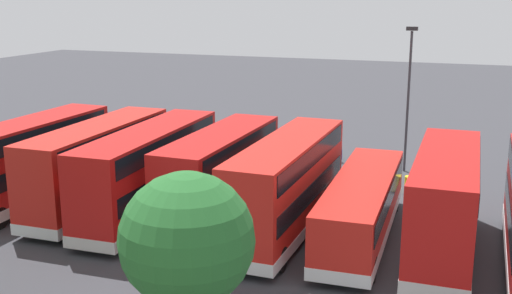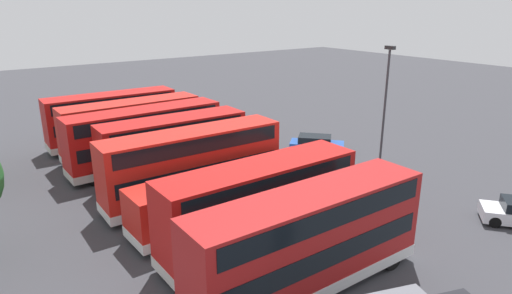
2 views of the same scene
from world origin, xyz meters
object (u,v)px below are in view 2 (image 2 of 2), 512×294
object	(u,v)px
bus_double_decker_seventh	(132,127)
bus_single_deck_third	(229,193)
bus_double_decker_far_end	(112,118)
bus_double_decker_near_end	(310,239)
car_hatchback_silver	(316,144)
bus_double_decker_fifth	(174,148)
lamp_post_tall	(385,104)
waste_bin_yellow	(344,187)
bus_double_decker_fourth	(193,164)
bus_double_decker_sixth	(146,137)
bus_double_decker_second	(260,205)

from	to	relation	value
bus_double_decker_seventh	bus_single_deck_third	bearing A→B (deg)	-178.40
bus_single_deck_third	bus_double_decker_far_end	bearing A→B (deg)	2.03
bus_double_decker_near_end	car_hatchback_silver	distance (m)	19.00
bus_double_decker_fifth	lamp_post_tall	bearing A→B (deg)	-121.51
bus_double_decker_near_end	bus_double_decker_far_end	world-z (taller)	same
bus_single_deck_third	bus_double_decker_seventh	world-z (taller)	bus_double_decker_seventh
car_hatchback_silver	waste_bin_yellow	xyz separation A→B (m)	(-7.35, 4.36, -0.23)
bus_double_decker_fifth	car_hatchback_silver	bearing A→B (deg)	-95.13
lamp_post_tall	waste_bin_yellow	xyz separation A→B (m)	(-0.84, 4.46, -4.83)
bus_double_decker_fourth	bus_double_decker_sixth	world-z (taller)	same
bus_double_decker_seventh	waste_bin_yellow	world-z (taller)	bus_double_decker_seventh
bus_double_decker_second	bus_single_deck_third	bearing A→B (deg)	-8.12
bus_double_decker_sixth	waste_bin_yellow	size ratio (longest dim) A/B	12.24
bus_double_decker_near_end	bus_double_decker_sixth	xyz separation A→B (m)	(18.37, -0.29, 0.00)
bus_double_decker_second	bus_double_decker_sixth	world-z (taller)	same
bus_double_decker_second	bus_double_decker_seventh	world-z (taller)	same
bus_single_deck_third	bus_double_decker_near_end	bearing A→B (deg)	173.94
bus_single_deck_third	lamp_post_tall	distance (m)	13.00
bus_double_decker_near_end	bus_double_decker_fifth	xyz separation A→B (m)	(14.69, -0.83, -0.00)
bus_double_decker_second	lamp_post_tall	distance (m)	13.67
bus_double_decker_sixth	lamp_post_tall	xyz separation A→B (m)	(-11.30, -12.98, 2.86)
waste_bin_yellow	bus_double_decker_second	bearing A→B (deg)	105.36
bus_double_decker_far_end	car_hatchback_silver	bearing A→B (deg)	-132.51
bus_double_decker_near_end	bus_double_decker_fourth	bearing A→B (deg)	-2.07
bus_double_decker_near_end	lamp_post_tall	world-z (taller)	lamp_post_tall
bus_single_deck_third	bus_double_decker_fifth	bearing A→B (deg)	-0.24
bus_double_decker_fourth	bus_double_decker_sixth	distance (m)	7.29
bus_double_decker_second	car_hatchback_silver	bearing A→B (deg)	-53.05
bus_double_decker_second	bus_double_decker_fifth	world-z (taller)	same
bus_single_deck_third	bus_double_decker_fifth	distance (m)	7.16
bus_double_decker_second	car_hatchback_silver	world-z (taller)	bus_double_decker_second
bus_double_decker_fourth	bus_single_deck_third	bearing A→B (deg)	-173.43
bus_single_deck_third	bus_double_decker_second	bearing A→B (deg)	171.88
bus_double_decker_second	bus_double_decker_sixth	distance (m)	14.48
car_hatchback_silver	lamp_post_tall	xyz separation A→B (m)	(-6.51, -0.10, 4.60)
bus_single_deck_third	car_hatchback_silver	bearing A→B (deg)	-64.09
bus_double_decker_far_end	waste_bin_yellow	size ratio (longest dim) A/B	11.54
bus_double_decker_near_end	bus_double_decker_fifth	world-z (taller)	same
bus_single_deck_third	bus_double_decker_far_end	world-z (taller)	bus_double_decker_far_end
bus_double_decker_second	car_hatchback_silver	size ratio (longest dim) A/B	2.39
bus_double_decker_second	bus_double_decker_near_end	bearing A→B (deg)	175.91
bus_double_decker_far_end	waste_bin_yellow	distance (m)	21.20
bus_double_decker_near_end	bus_double_decker_seventh	world-z (taller)	same
bus_single_deck_third	bus_double_decker_fifth	size ratio (longest dim) A/B	1.16
bus_double_decker_seventh	lamp_post_tall	xyz separation A→B (m)	(-14.42, -12.85, 2.86)
bus_double_decker_near_end	bus_double_decker_second	xyz separation A→B (m)	(3.89, -0.28, -0.00)
bus_double_decker_fourth	bus_double_decker_second	bearing A→B (deg)	179.02
bus_double_decker_fourth	car_hatchback_silver	xyz separation A→B (m)	(2.51, -12.76, -1.75)
bus_double_decker_second	bus_double_decker_seventh	xyz separation A→B (m)	(17.60, -0.14, 0.00)
car_hatchback_silver	bus_double_decker_fifth	bearing A→B (deg)	84.87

